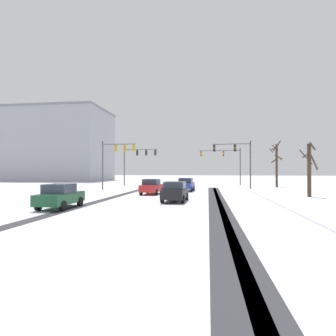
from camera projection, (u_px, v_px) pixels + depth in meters
name	position (u px, v px, depth m)	size (l,w,h in m)	color
ground_plane	(20.00, 279.00, 6.49)	(300.00, 300.00, 0.00)	white
wheel_track_left_lane	(104.00, 200.00, 24.28)	(0.91, 38.10, 0.01)	#38383D
wheel_track_right_lane	(215.00, 201.00, 22.95)	(1.03, 38.10, 0.01)	#38383D
wheel_track_center	(221.00, 201.00, 22.88)	(0.74, 38.10, 0.01)	#38383D
sidewalk_kerb_right	(306.00, 205.00, 20.33)	(4.00, 38.10, 0.12)	white
traffic_signal_far_left	(137.00, 157.00, 47.79)	(5.80, 0.47, 6.50)	#47474C
traffic_signal_near_right	(237.00, 155.00, 37.73)	(5.08, 0.46, 6.50)	#47474C
traffic_signal_far_right	(225.00, 158.00, 49.84)	(7.27, 0.64, 6.50)	#47474C
traffic_signal_near_left	(116.00, 154.00, 38.04)	(4.65, 0.40, 6.50)	#47474C
car_blue_lead	(186.00, 185.00, 34.55)	(2.01, 4.19, 1.62)	#233899
car_red_second	(152.00, 187.00, 30.02)	(1.99, 4.18, 1.62)	red
car_black_third	(175.00, 192.00, 22.81)	(1.94, 4.16, 1.62)	black
car_dark_green_fourth	(60.00, 196.00, 18.74)	(1.95, 4.16, 1.62)	#194C2D
bare_tree_sidewalk_mid	(309.00, 168.00, 26.93)	(1.72, 1.52, 5.22)	#423023
bare_tree_sidewalk_far	(276.00, 163.00, 43.07)	(1.76, 1.71, 7.19)	#423023
office_building_far_left_block	(49.00, 146.00, 72.20)	(29.61, 16.80, 17.90)	#9399A3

